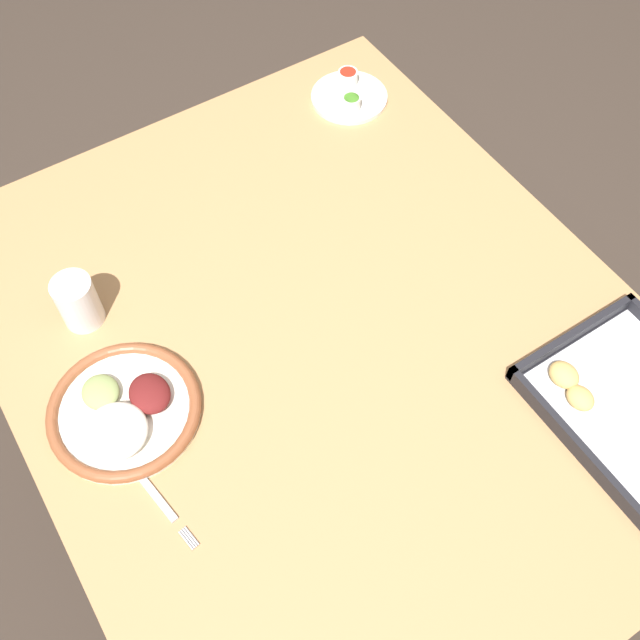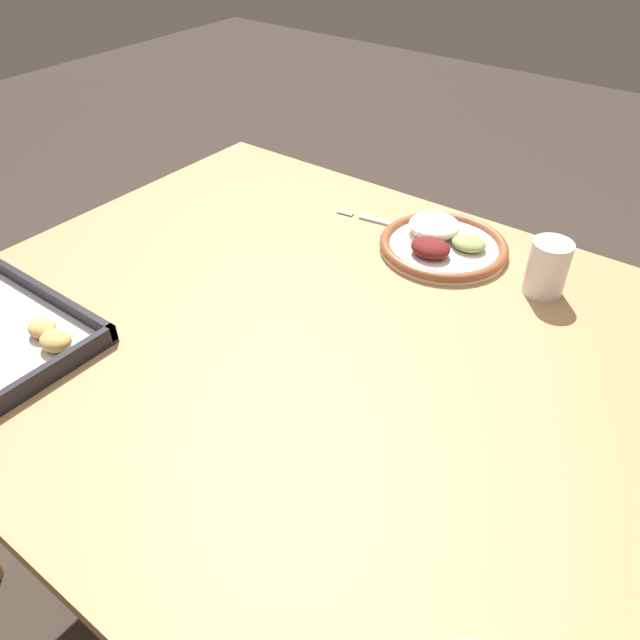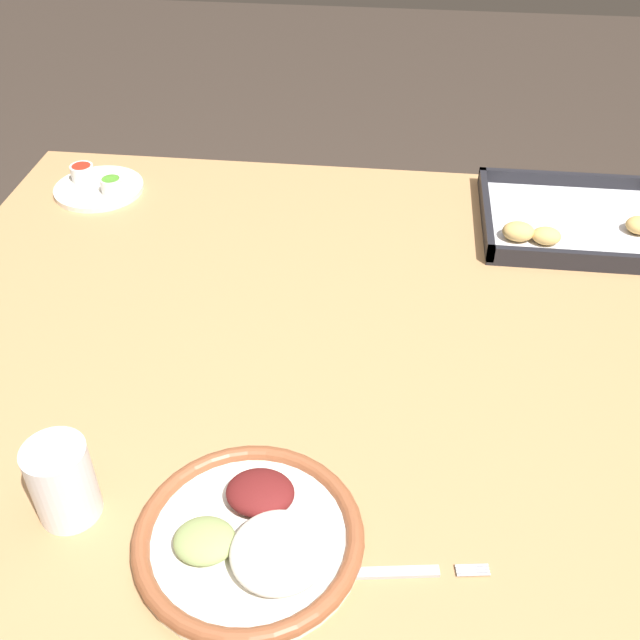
# 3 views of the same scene
# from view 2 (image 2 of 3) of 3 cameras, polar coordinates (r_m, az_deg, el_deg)

# --- Properties ---
(ground_plane) EXTENTS (8.00, 8.00, 0.00)m
(ground_plane) POSITION_cam_2_polar(r_m,az_deg,el_deg) (1.58, -0.49, -21.63)
(ground_plane) COLOR #382D26
(dining_table) EXTENTS (1.28, 1.04, 0.72)m
(dining_table) POSITION_cam_2_polar(r_m,az_deg,el_deg) (1.08, -0.66, -4.52)
(dining_table) COLOR #AD7F51
(dining_table) RESTS_ON ground_plane
(dinner_plate) EXTENTS (0.25, 0.25, 0.05)m
(dinner_plate) POSITION_cam_2_polar(r_m,az_deg,el_deg) (1.25, 11.11, 6.90)
(dinner_plate) COLOR white
(dinner_plate) RESTS_ON dining_table
(fork) EXTENTS (0.19, 0.04, 0.00)m
(fork) POSITION_cam_2_polar(r_m,az_deg,el_deg) (1.33, 5.81, 8.86)
(fork) COLOR #B2B2B7
(fork) RESTS_ON dining_table
(drinking_cup) EXTENTS (0.07, 0.07, 0.10)m
(drinking_cup) POSITION_cam_2_polar(r_m,az_deg,el_deg) (1.16, 20.08, 4.49)
(drinking_cup) COLOR white
(drinking_cup) RESTS_ON dining_table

